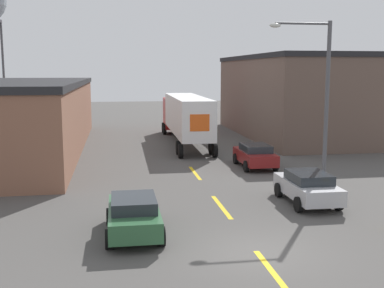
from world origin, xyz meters
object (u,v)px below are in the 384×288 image
at_px(street_lamp, 320,93).
at_px(parked_car_right_near, 308,187).
at_px(parked_car_right_mid, 255,155).
at_px(semi_truck, 185,115).
at_px(parked_car_left_near, 134,214).

bearing_deg(street_lamp, parked_car_right_near, -122.26).
distance_m(parked_car_right_mid, street_lamp, 7.53).
bearing_deg(street_lamp, semi_truck, 104.06).
distance_m(semi_truck, parked_car_right_near, 19.39).
height_order(semi_truck, parked_car_right_mid, semi_truck).
height_order(semi_truck, street_lamp, street_lamp).
height_order(parked_car_right_near, parked_car_left_near, same).
height_order(parked_car_left_near, street_lamp, street_lamp).
bearing_deg(semi_truck, parked_car_right_mid, -74.30).
xyz_separation_m(semi_truck, parked_car_right_mid, (2.87, -10.77, -1.59)).
relative_size(parked_car_right_mid, street_lamp, 0.50).
xyz_separation_m(parked_car_left_near, street_lamp, (9.33, 5.23, 4.10)).
height_order(parked_car_right_mid, parked_car_left_near, same).
distance_m(semi_truck, street_lamp, 17.63).
relative_size(semi_truck, parked_car_right_mid, 3.83).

